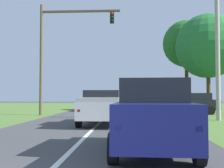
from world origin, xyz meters
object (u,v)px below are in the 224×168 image
object	(u,v)px
oak_tree_right	(208,46)
utility_pole_right	(218,55)
traffic_light	(59,44)
extra_tree_1	(186,44)
pickup_truck_lead	(103,107)
keep_moving_sign	(184,97)
crossing_suv_far	(192,103)
red_suv_near	(152,114)

from	to	relation	value
oak_tree_right	utility_pole_right	bearing A→B (deg)	-101.76
traffic_light	utility_pole_right	distance (m)	12.08
traffic_light	utility_pole_right	xyz separation A→B (m)	(11.22, -4.15, -1.63)
traffic_light	extra_tree_1	xyz separation A→B (m)	(11.52, 6.66, 1.09)
pickup_truck_lead	keep_moving_sign	world-z (taller)	keep_moving_sign
traffic_light	keep_moving_sign	world-z (taller)	traffic_light
crossing_suv_far	utility_pole_right	distance (m)	6.90
crossing_suv_far	pickup_truck_lead	bearing A→B (deg)	-127.25
oak_tree_right	utility_pole_right	distance (m)	8.35
utility_pole_right	traffic_light	bearing A→B (deg)	159.72
oak_tree_right	crossing_suv_far	world-z (taller)	oak_tree_right
extra_tree_1	traffic_light	bearing A→B (deg)	-149.94
traffic_light	red_suv_near	bearing A→B (deg)	-66.91
pickup_truck_lead	utility_pole_right	xyz separation A→B (m)	(7.09, 2.82, 3.16)
red_suv_near	keep_moving_sign	xyz separation A→B (m)	(2.97, 10.49, 0.44)
red_suv_near	traffic_light	bearing A→B (deg)	113.09
traffic_light	keep_moving_sign	distance (m)	10.82
pickup_truck_lead	traffic_light	distance (m)	9.42
traffic_light	extra_tree_1	distance (m)	13.35
red_suv_near	oak_tree_right	bearing A→B (deg)	69.76
utility_pole_right	keep_moving_sign	bearing A→B (deg)	174.60
red_suv_near	pickup_truck_lead	distance (m)	7.73
oak_tree_right	keep_moving_sign	bearing A→B (deg)	-115.87
traffic_light	oak_tree_right	size ratio (longest dim) A/B	0.99
pickup_truck_lead	keep_moving_sign	bearing A→B (deg)	31.23
crossing_suv_far	utility_pole_right	world-z (taller)	utility_pole_right
pickup_truck_lead	crossing_suv_far	distance (m)	11.22
oak_tree_right	utility_pole_right	world-z (taller)	oak_tree_right
crossing_suv_far	utility_pole_right	bearing A→B (deg)	-87.22
keep_moving_sign	crossing_suv_far	world-z (taller)	keep_moving_sign
red_suv_near	oak_tree_right	size ratio (longest dim) A/B	0.52
keep_moving_sign	oak_tree_right	xyz separation A→B (m)	(3.76, 7.75, 4.62)
keep_moving_sign	crossing_suv_far	distance (m)	6.20
pickup_truck_lead	traffic_light	size ratio (longest dim) A/B	0.62
keep_moving_sign	extra_tree_1	bearing A→B (deg)	77.28
red_suv_near	keep_moving_sign	world-z (taller)	keep_moving_sign
utility_pole_right	extra_tree_1	bearing A→B (deg)	88.45
oak_tree_right	extra_tree_1	distance (m)	3.26
pickup_truck_lead	extra_tree_1	world-z (taller)	extra_tree_1
crossing_suv_far	extra_tree_1	world-z (taller)	extra_tree_1
crossing_suv_far	oak_tree_right	bearing A→B (deg)	43.29
red_suv_near	keep_moving_sign	bearing A→B (deg)	74.21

